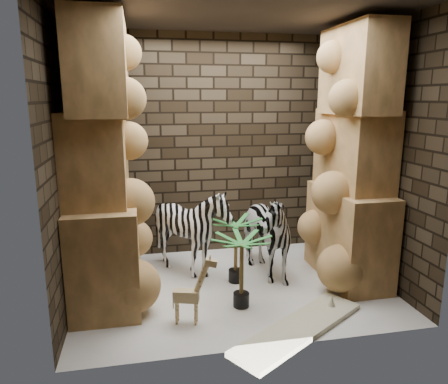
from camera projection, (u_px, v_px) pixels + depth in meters
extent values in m
plane|color=white|center=(233.00, 286.00, 4.88)|extent=(3.50, 3.50, 0.00)
plane|color=#2F2825|center=(235.00, 13.00, 4.22)|extent=(3.50, 3.50, 0.00)
plane|color=black|center=(214.00, 147.00, 5.75)|extent=(3.50, 0.00, 3.50)
plane|color=black|center=(268.00, 181.00, 3.36)|extent=(3.50, 0.00, 3.50)
plane|color=black|center=(65.00, 164.00, 4.21)|extent=(0.00, 3.00, 3.00)
plane|color=black|center=(379.00, 155.00, 4.89)|extent=(0.00, 3.00, 3.00)
imported|color=white|center=(260.00, 225.00, 5.08)|extent=(0.79, 1.18, 1.28)
imported|color=white|center=(192.00, 235.00, 5.12)|extent=(1.00, 1.20, 1.03)
cube|color=beige|center=(299.00, 328.00, 3.95)|extent=(1.55, 1.20, 0.05)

